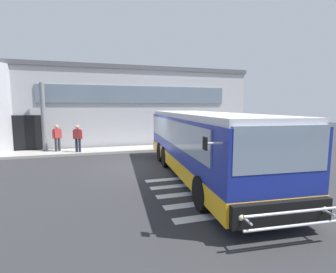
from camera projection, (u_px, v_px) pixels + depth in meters
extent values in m
cube|color=#2B2B2D|center=(140.00, 167.00, 12.14)|extent=(80.00, 90.00, 0.02)
cube|color=silver|center=(247.00, 211.00, 6.99)|extent=(4.40, 0.36, 0.01)
cube|color=silver|center=(230.00, 200.00, 7.85)|extent=(4.40, 0.36, 0.01)
cube|color=silver|center=(217.00, 191.00, 8.70)|extent=(4.40, 0.36, 0.01)
cube|color=silver|center=(206.00, 183.00, 9.56)|extent=(4.40, 0.36, 0.01)
cube|color=silver|center=(197.00, 177.00, 10.42)|extent=(4.40, 0.36, 0.01)
cube|color=#B7B7BC|center=(117.00, 108.00, 23.22)|extent=(19.32, 12.00, 5.55)
cube|color=#56565B|center=(116.00, 77.00, 22.87)|extent=(19.52, 12.20, 0.30)
cube|color=black|center=(29.00, 134.00, 15.92)|extent=(1.80, 0.16, 2.40)
cube|color=slate|center=(138.00, 95.00, 17.63)|extent=(13.32, 0.10, 1.20)
cube|color=#9E9B93|center=(127.00, 149.00, 16.70)|extent=(23.32, 2.00, 0.15)
cylinder|color=slate|center=(43.00, 117.00, 15.55)|extent=(0.28, 0.28, 4.29)
cube|color=navy|center=(202.00, 143.00, 10.40)|extent=(3.34, 10.39, 2.15)
cube|color=#F2AD19|center=(202.00, 162.00, 10.50)|extent=(3.39, 10.44, 0.55)
cube|color=silver|center=(202.00, 115.00, 10.26)|extent=(3.23, 10.19, 0.20)
cube|color=gray|center=(281.00, 149.00, 5.41)|extent=(2.35, 0.30, 1.05)
cube|color=gray|center=(228.00, 130.00, 10.90)|extent=(0.75, 9.00, 0.95)
cube|color=gray|center=(170.00, 131.00, 10.36)|extent=(0.75, 9.00, 0.95)
cube|color=black|center=(282.00, 133.00, 5.37)|extent=(2.15, 0.27, 0.28)
cube|color=black|center=(282.00, 212.00, 5.46)|extent=(2.46, 0.39, 0.52)
sphere|color=beige|center=(322.00, 208.00, 5.63)|extent=(0.18, 0.18, 0.18)
sphere|color=beige|center=(240.00, 217.00, 5.20)|extent=(0.18, 0.18, 0.18)
cylinder|color=#B7B7BF|center=(214.00, 143.00, 5.28)|extent=(0.40, 0.08, 0.05)
cube|color=black|center=(205.00, 144.00, 5.24)|extent=(0.06, 0.20, 0.28)
cylinder|color=black|center=(275.00, 187.00, 7.54)|extent=(0.38, 1.02, 1.00)
cylinder|color=black|center=(202.00, 193.00, 7.05)|extent=(0.38, 1.02, 1.00)
cylinder|color=black|center=(211.00, 155.00, 12.61)|extent=(0.38, 1.02, 1.00)
cylinder|color=black|center=(166.00, 157.00, 12.13)|extent=(0.38, 1.02, 1.00)
cylinder|color=black|center=(202.00, 150.00, 13.88)|extent=(0.38, 1.02, 1.00)
cylinder|color=black|center=(161.00, 152.00, 13.39)|extent=(0.38, 1.02, 1.00)
cylinder|color=#B7B7BF|center=(293.00, 226.00, 5.11)|extent=(2.25, 0.24, 0.06)
cylinder|color=#B7B7BF|center=(294.00, 212.00, 5.08)|extent=(2.25, 0.24, 0.06)
cylinder|color=#B7B7BF|center=(325.00, 211.00, 5.49)|extent=(0.09, 0.50, 0.05)
cylinder|color=#B7B7BF|center=(245.00, 219.00, 5.09)|extent=(0.09, 0.50, 0.05)
cylinder|color=#2D2D33|center=(59.00, 144.00, 15.60)|extent=(0.15, 0.15, 0.85)
cylinder|color=#2D2D33|center=(56.00, 145.00, 15.46)|extent=(0.15, 0.15, 0.85)
cube|color=#B23333|center=(57.00, 133.00, 15.44)|extent=(0.44, 0.39, 0.58)
sphere|color=tan|center=(57.00, 127.00, 15.39)|extent=(0.23, 0.23, 0.23)
cylinder|color=#B23333|center=(61.00, 134.00, 15.63)|extent=(0.09, 0.09, 0.55)
cylinder|color=#B23333|center=(53.00, 134.00, 15.27)|extent=(0.09, 0.09, 0.55)
cube|color=black|center=(56.00, 133.00, 15.56)|extent=(0.35, 0.31, 0.44)
cylinder|color=#1E2338|center=(80.00, 145.00, 15.24)|extent=(0.15, 0.15, 0.85)
cylinder|color=#1E2338|center=(76.00, 145.00, 15.25)|extent=(0.15, 0.15, 0.85)
cube|color=#B23333|center=(78.00, 134.00, 15.16)|extent=(0.43, 0.33, 0.58)
sphere|color=tan|center=(77.00, 127.00, 15.11)|extent=(0.23, 0.23, 0.23)
cylinder|color=#B23333|center=(82.00, 135.00, 15.15)|extent=(0.09, 0.09, 0.55)
cylinder|color=#B23333|center=(74.00, 135.00, 15.17)|extent=(0.09, 0.09, 0.55)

